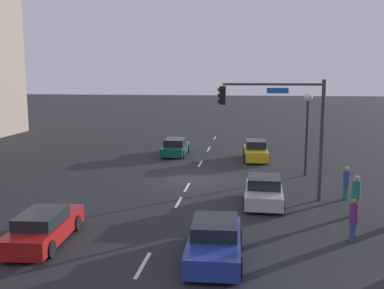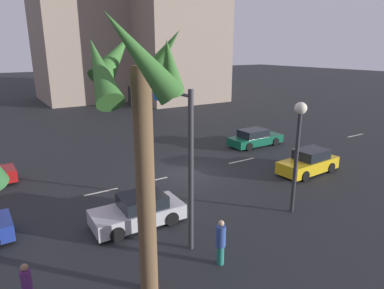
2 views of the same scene
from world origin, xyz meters
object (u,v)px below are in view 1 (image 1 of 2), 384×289
Objects in this scene: car_1 at (264,191)px; pedestrian_1 at (353,219)px; car_3 at (44,227)px; car_2 at (215,241)px; pedestrian_2 at (356,195)px; pedestrian_0 at (346,182)px; traffic_signal at (286,119)px; car_4 at (256,151)px; streetlamp at (307,117)px; car_0 at (176,147)px.

car_1 is 5.92m from pedestrian_1.
car_1 reaches higher than car_3.
pedestrian_2 is (-5.66, 6.12, 0.38)m from car_2.
traffic_signal is at bearing -82.74° from pedestrian_0.
car_2 is 18.89m from car_4.
streetlamp reaches higher than car_1.
traffic_signal reaches higher than streetlamp.
traffic_signal is at bearing 7.22° from car_4.
car_4 is (-11.73, -0.30, 0.05)m from car_1.
pedestrian_0 is 0.92× the size of pedestrian_2.
car_4 is at bearing 155.42° from car_3.
traffic_signal reaches higher than car_0.
car_3 is 12.09m from pedestrian_1.
car_2 reaches higher than car_3.
car_2 is 0.73× the size of traffic_signal.
car_0 is at bearing -123.48° from streetlamp.
car_4 is 11.38m from pedestrian_0.
car_0 is at bearing -166.55° from car_2.
pedestrian_0 is (-7.86, 12.97, 0.32)m from car_3.
car_0 reaches higher than car_2.
car_2 is at bearing -20.51° from traffic_signal.
car_0 is 0.73× the size of traffic_signal.
pedestrian_2 is (14.52, 10.94, 0.38)m from car_0.
traffic_signal is 6.09m from streetlamp.
streetlamp is at bearing -164.91° from pedestrian_0.
car_3 is at bearing -68.37° from pedestrian_2.
pedestrian_0 reaches higher than car_2.
traffic_signal is 5.10m from pedestrian_2.
car_3 is 2.65× the size of pedestrian_0.
car_0 is 14.73m from car_1.
pedestrian_1 is at bearing -9.07° from pedestrian_0.
pedestrian_0 is (-8.43, 6.25, 0.31)m from car_2.
traffic_signal is 3.58× the size of pedestrian_1.
pedestrian_0 is (-0.41, 3.25, -3.34)m from traffic_signal.
car_0 is 16.15m from pedestrian_0.
car_4 is 13.91m from pedestrian_2.
car_1 is at bearing -145.84° from pedestrian_1.
car_0 is 18.19m from pedestrian_2.
car_1 is (13.09, 6.76, 0.00)m from car_0.
car_2 is at bearing -19.14° from streetlamp.
traffic_signal is (10.81, 1.37, 3.60)m from car_4.
car_1 is 2.33× the size of pedestrian_1.
traffic_signal reaches higher than car_4.
car_3 is at bearing -52.54° from traffic_signal.
car_1 is 0.87× the size of car_3.
car_0 is 1.12× the size of car_1.
streetlamp is 3.02× the size of pedestrian_0.
car_2 is 5.71m from pedestrian_1.
pedestrian_1 is at bearing 97.78° from car_3.
streetlamp is 8.73m from pedestrian_2.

